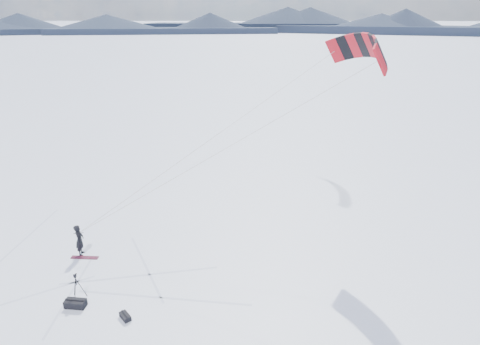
{
  "coord_description": "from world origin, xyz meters",
  "views": [
    {
      "loc": [
        9.38,
        -15.65,
        12.7
      ],
      "look_at": [
        8.52,
        5.35,
        4.41
      ],
      "focal_mm": 30.0,
      "sensor_mm": 36.0,
      "label": 1
    }
  ],
  "objects_px": {
    "snowboard": "(85,257)",
    "gear_bag_b": "(125,316)",
    "snowkiter": "(82,254)",
    "tripod": "(76,283)",
    "gear_bag_a": "(75,303)"
  },
  "relations": [
    {
      "from": "tripod",
      "to": "gear_bag_a",
      "type": "xyz_separation_m",
      "value": [
        0.12,
        -0.61,
        -0.69
      ]
    },
    {
      "from": "snowboard",
      "to": "gear_bag_b",
      "type": "xyz_separation_m",
      "value": [
        3.76,
        -4.68,
        0.11
      ]
    },
    {
      "from": "tripod",
      "to": "gear_bag_a",
      "type": "bearing_deg",
      "value": -104.67
    },
    {
      "from": "snowkiter",
      "to": "snowboard",
      "type": "xyz_separation_m",
      "value": [
        0.31,
        -0.36,
        0.02
      ]
    },
    {
      "from": "snowkiter",
      "to": "gear_bag_b",
      "type": "height_order",
      "value": "snowkiter"
    },
    {
      "from": "snowboard",
      "to": "tripod",
      "type": "distance_m",
      "value": 3.66
    },
    {
      "from": "gear_bag_b",
      "to": "snowboard",
      "type": "bearing_deg",
      "value": 176.34
    },
    {
      "from": "snowkiter",
      "to": "snowboard",
      "type": "height_order",
      "value": "snowkiter"
    },
    {
      "from": "snowkiter",
      "to": "gear_bag_a",
      "type": "height_order",
      "value": "snowkiter"
    },
    {
      "from": "snowkiter",
      "to": "gear_bag_a",
      "type": "distance_m",
      "value": 4.62
    },
    {
      "from": "snowkiter",
      "to": "gear_bag_a",
      "type": "bearing_deg",
      "value": -172.07
    },
    {
      "from": "snowkiter",
      "to": "gear_bag_b",
      "type": "distance_m",
      "value": 6.48
    },
    {
      "from": "tripod",
      "to": "gear_bag_a",
      "type": "height_order",
      "value": "tripod"
    },
    {
      "from": "snowboard",
      "to": "gear_bag_b",
      "type": "bearing_deg",
      "value": -50.44
    },
    {
      "from": "gear_bag_b",
      "to": "tripod",
      "type": "bearing_deg",
      "value": -158.34
    }
  ]
}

